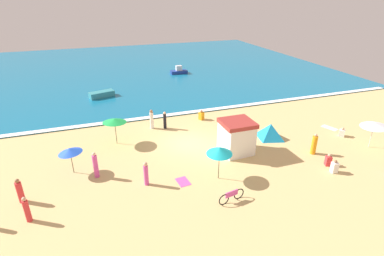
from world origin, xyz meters
TOP-DOWN VIEW (x-y plane):
  - ground_plane at (0.00, 0.00)m, footprint 60.00×60.00m
  - ocean_water at (0.00, 28.00)m, footprint 60.00×44.00m
  - wave_breaker_foam at (0.00, 6.30)m, footprint 57.00×0.70m
  - lifeguard_cabana at (3.05, -2.68)m, footprint 2.39×2.30m
  - beach_umbrella_0 at (-8.84, -1.59)m, footprint 2.06×2.05m
  - beach_umbrella_1 at (13.57, -5.44)m, footprint 2.55×2.53m
  - beach_umbrella_2 at (-5.52, 1.88)m, footprint 2.70×2.70m
  - beach_umbrella_3 at (0.33, -5.54)m, footprint 2.28×2.29m
  - beach_tent at (6.93, -1.41)m, footprint 2.57×2.62m
  - parked_bicycle at (0.08, -8.02)m, footprint 1.80×0.40m
  - beachgoer_0 at (8.45, -6.60)m, footprint 0.48×0.48m
  - beachgoer_1 at (-11.70, -3.95)m, footprint 0.50×0.50m
  - beachgoer_3 at (8.59, -4.84)m, footprint 0.47×0.47m
  - beachgoer_4 at (-2.14, 3.85)m, footprint 0.46×0.46m
  - beachgoer_5 at (8.19, -7.49)m, footprint 0.46×0.46m
  - beachgoer_7 at (-1.01, 3.48)m, footprint 0.40×0.40m
  - beachgoer_8 at (-7.35, -2.66)m, footprint 0.40×0.40m
  - beachgoer_9 at (2.86, 4.31)m, footprint 0.56×0.56m
  - beachgoer_10 at (-11.08, -5.91)m, footprint 0.40×0.40m
  - beachgoer_11 at (13.00, -3.14)m, footprint 0.63×0.63m
  - beachgoer_12 at (-4.35, -4.65)m, footprint 0.40×0.40m
  - beach_towel_0 at (-2.03, -5.15)m, footprint 0.86×1.17m
  - beach_towel_1 at (13.29, -1.42)m, footprint 1.10×1.56m
  - small_boat_0 at (5.91, 21.89)m, footprint 2.50×1.17m
  - small_boat_1 at (-5.86, 14.30)m, footprint 3.03×1.86m

SIDE VIEW (x-z plane):
  - ground_plane at x=0.00m, z-range 0.00..0.00m
  - beach_towel_0 at x=-2.03m, z-range 0.00..0.01m
  - beach_towel_1 at x=13.29m, z-range 0.00..0.01m
  - ocean_water at x=0.00m, z-range 0.00..0.10m
  - wave_breaker_foam at x=0.00m, z-range 0.10..0.11m
  - beachgoer_11 at x=13.00m, z-range -0.07..0.75m
  - parked_bicycle at x=0.08m, z-range 0.00..0.76m
  - beachgoer_0 at x=8.45m, z-range -0.06..0.87m
  - beachgoer_5 at x=8.19m, z-range -0.06..0.89m
  - beachgoer_9 at x=2.86m, z-range -0.07..0.90m
  - small_boat_1 at x=-5.86m, z-range 0.10..0.77m
  - small_boat_0 at x=5.91m, z-range -0.12..1.08m
  - beach_tent at x=6.93m, z-range 0.00..1.30m
  - beachgoer_10 at x=-11.08m, z-range -0.04..1.53m
  - beachgoer_1 at x=-11.70m, z-range -0.05..1.55m
  - beachgoer_3 at x=8.59m, z-range -0.07..1.62m
  - beachgoer_7 at x=-1.01m, z-range -0.02..1.60m
  - beachgoer_12 at x=-4.35m, z-range -0.02..1.64m
  - beachgoer_4 at x=-2.14m, z-range -0.03..1.77m
  - beachgoer_8 at x=-7.35m, z-range -0.04..1.82m
  - lifeguard_cabana at x=3.05m, z-range 0.02..2.65m
  - beach_umbrella_0 at x=-8.84m, z-range 0.74..2.69m
  - beach_umbrella_1 at x=13.57m, z-range 0.86..3.08m
  - beach_umbrella_2 at x=-5.52m, z-range 0.91..3.16m
  - beach_umbrella_3 at x=0.33m, z-range 0.92..3.30m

